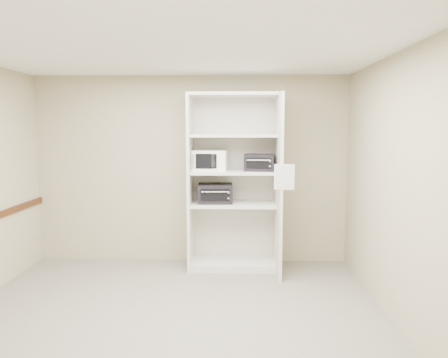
{
  "coord_description": "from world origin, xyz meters",
  "views": [
    {
      "loc": [
        0.66,
        -4.29,
        1.94
      ],
      "look_at": [
        0.5,
        1.3,
        1.3
      ],
      "focal_mm": 35.0,
      "sensor_mm": 36.0,
      "label": 1
    }
  ],
  "objects_px": {
    "toaster_oven_lower": "(215,193)",
    "microwave": "(210,160)",
    "shelving_unit": "(237,188)",
    "toaster_oven_upper": "(259,162)"
  },
  "relations": [
    {
      "from": "shelving_unit",
      "to": "toaster_oven_lower",
      "type": "distance_m",
      "value": 0.31
    },
    {
      "from": "shelving_unit",
      "to": "toaster_oven_upper",
      "type": "bearing_deg",
      "value": -7.66
    },
    {
      "from": "microwave",
      "to": "toaster_oven_lower",
      "type": "relative_size",
      "value": 0.98
    },
    {
      "from": "shelving_unit",
      "to": "toaster_oven_upper",
      "type": "height_order",
      "value": "shelving_unit"
    },
    {
      "from": "microwave",
      "to": "toaster_oven_lower",
      "type": "xyz_separation_m",
      "value": [
        0.07,
        -0.03,
        -0.46
      ]
    },
    {
      "from": "shelving_unit",
      "to": "toaster_oven_lower",
      "type": "height_order",
      "value": "shelving_unit"
    },
    {
      "from": "toaster_oven_lower",
      "to": "microwave",
      "type": "bearing_deg",
      "value": 156.66
    },
    {
      "from": "toaster_oven_lower",
      "to": "shelving_unit",
      "type": "bearing_deg",
      "value": -0.16
    },
    {
      "from": "shelving_unit",
      "to": "microwave",
      "type": "distance_m",
      "value": 0.53
    },
    {
      "from": "shelving_unit",
      "to": "microwave",
      "type": "height_order",
      "value": "shelving_unit"
    }
  ]
}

